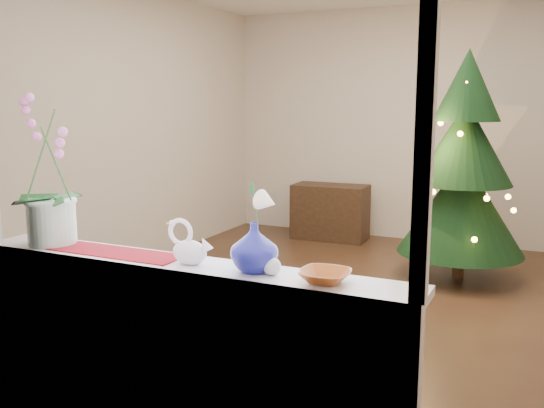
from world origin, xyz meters
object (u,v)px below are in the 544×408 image
(blue_vase, at_px, (254,244))
(paperweight, at_px, (272,266))
(amber_dish, at_px, (325,277))
(xmas_tree, at_px, (464,166))
(orchid_pot, at_px, (48,170))
(swan, at_px, (190,243))
(side_table, at_px, (330,212))

(blue_vase, distance_m, paperweight, 0.12)
(paperweight, xyz_separation_m, amber_dish, (0.24, -0.00, -0.02))
(blue_vase, xyz_separation_m, xmas_tree, (0.36, 3.48, 0.01))
(amber_dish, distance_m, xmas_tree, 3.50)
(xmas_tree, bearing_deg, paperweight, -94.47)
(blue_vase, xyz_separation_m, amber_dish, (0.33, -0.02, -0.10))
(orchid_pot, bearing_deg, swan, -1.49)
(blue_vase, bearing_deg, swan, -177.08)
(blue_vase, relative_size, paperweight, 3.20)
(amber_dish, bearing_deg, swan, 179.76)
(swan, bearing_deg, orchid_pot, 156.66)
(paperweight, height_order, side_table, paperweight)
(paperweight, relative_size, xmas_tree, 0.04)
(swan, distance_m, paperweight, 0.41)
(orchid_pot, height_order, amber_dish, orchid_pot)
(orchid_pot, relative_size, paperweight, 9.90)
(swan, relative_size, amber_dish, 1.30)
(xmas_tree, bearing_deg, side_table, 148.57)
(swan, bearing_deg, side_table, 80.18)
(swan, xyz_separation_m, amber_dish, (0.64, -0.00, -0.07))
(orchid_pot, distance_m, xmas_tree, 3.80)
(orchid_pot, relative_size, amber_dish, 4.34)
(paperweight, relative_size, amber_dish, 0.44)
(amber_dish, bearing_deg, blue_vase, 176.72)
(amber_dish, relative_size, xmas_tree, 0.08)
(xmas_tree, bearing_deg, orchid_pot, -113.54)
(orchid_pot, relative_size, blue_vase, 3.10)
(paperweight, bearing_deg, orchid_pot, 178.91)
(blue_vase, xyz_separation_m, paperweight, (0.09, -0.02, -0.08))
(amber_dish, height_order, side_table, amber_dish)
(blue_vase, bearing_deg, amber_dish, -3.28)
(swan, bearing_deg, amber_dish, -22.09)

